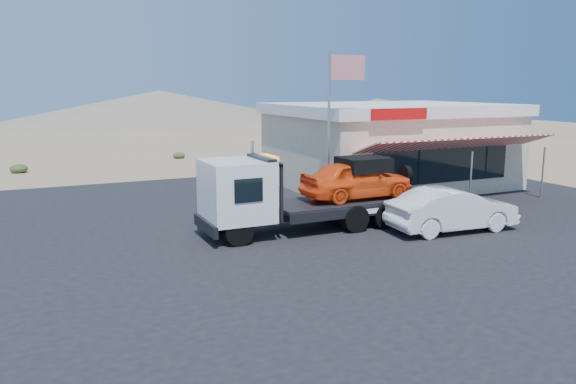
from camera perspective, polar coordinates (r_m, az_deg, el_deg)
name	(u,v)px	position (r m, az deg, el deg)	size (l,w,h in m)	color
ground	(256,264)	(15.35, -3.28, -7.36)	(120.00, 120.00, 0.00)	#8F7251
asphalt_lot	(278,231)	(18.75, -0.99, -3.95)	(32.00, 24.00, 0.02)	black
tow_truck	(310,189)	(18.67, 2.30, 0.31)	(7.71, 2.28, 2.58)	black
white_sedan	(452,210)	(19.32, 16.33, -1.72)	(1.53, 4.38, 1.44)	silver
jerky_store	(388,144)	(27.70, 10.16, 4.83)	(10.40, 9.97, 3.90)	#BCAB8E
flagpole	(335,114)	(20.82, 4.75, 7.95)	(1.55, 0.10, 6.00)	#99999E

